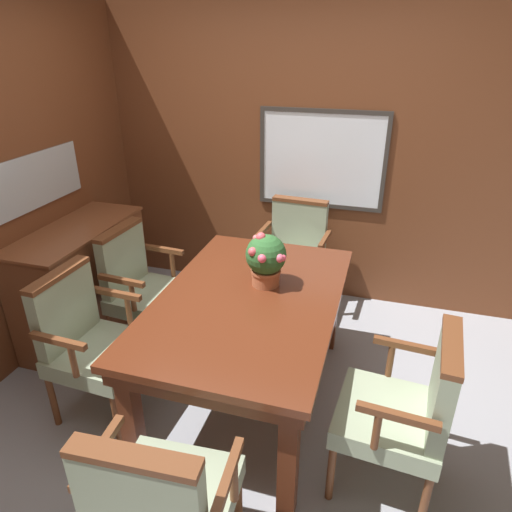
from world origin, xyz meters
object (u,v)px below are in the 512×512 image
chair_right_near (406,407)px  potted_plant (266,258)px  chair_head_far (294,252)px  chair_head_near (161,503)px  sideboard_cabinet (84,282)px  chair_left_far (141,284)px  dining_table (249,311)px  chair_left_near (89,338)px

chair_right_near → potted_plant: size_ratio=2.73×
chair_right_near → chair_head_far: (-0.92, 1.61, 0.00)m
chair_head_near → potted_plant: potted_plant is taller
chair_head_near → sideboard_cabinet: chair_head_near is taller
chair_head_near → sideboard_cabinet: 2.16m
chair_left_far → sideboard_cabinet: chair_left_far is taller
dining_table → chair_left_near: 0.99m
chair_head_near → potted_plant: size_ratio=2.73×
chair_left_near → dining_table: bearing=-66.8°
dining_table → chair_head_far: bearing=89.3°
chair_right_near → chair_head_far: size_ratio=1.00×
chair_head_far → sideboard_cabinet: 1.72m
sideboard_cabinet → chair_head_near: bearing=-46.6°
sideboard_cabinet → dining_table: bearing=-14.1°
chair_head_near → potted_plant: 1.44m
dining_table → sideboard_cabinet: 1.53m
chair_head_far → chair_head_near: bearing=-86.2°
dining_table → chair_head_near: bearing=-89.3°
dining_table → chair_head_near: 1.21m
chair_right_near → sideboard_cabinet: size_ratio=0.83×
chair_left_near → chair_head_near: same height
chair_left_far → sideboard_cabinet: 0.53m
chair_left_near → chair_left_far: (-0.03, 0.69, 0.00)m
chair_left_near → potted_plant: (0.97, 0.52, 0.43)m
chair_head_near → chair_head_far: bearing=-93.7°
chair_left_near → potted_plant: 1.18m
dining_table → chair_right_near: size_ratio=1.72×
chair_head_far → potted_plant: 1.14m
chair_left_near → chair_left_far: bearing=5.4°
chair_right_near → sideboard_cabinet: (-2.41, 0.75, -0.07)m
chair_left_near → chair_head_near: 1.26m
chair_head_near → chair_left_far: bearing=-61.8°
chair_head_far → potted_plant: (0.04, -1.05, 0.43)m
chair_head_near → sideboard_cabinet: size_ratio=0.83×
chair_head_near → chair_left_near: bearing=-46.3°
chair_right_near → chair_head_near: same height
chair_right_near → chair_left_far: size_ratio=1.00×
sideboard_cabinet → chair_right_near: bearing=-17.4°
chair_right_near → chair_left_near: size_ratio=1.00×
chair_left_far → sideboard_cabinet: size_ratio=0.83×
chair_head_far → chair_left_near: bearing=-116.8°
chair_left_far → chair_right_near: bearing=-107.3°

